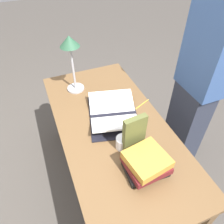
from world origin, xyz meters
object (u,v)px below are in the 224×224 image
object	(u,v)px
book_standing_upright	(134,135)
reading_lamp	(70,50)
book_stack_tall	(146,163)
coffee_mug	(123,143)
open_book	(113,114)
person_reader	(198,85)
pencil	(142,105)

from	to	relation	value
book_standing_upright	reading_lamp	world-z (taller)	reading_lamp
book_stack_tall	coffee_mug	xyz separation A→B (m)	(0.21, 0.05, -0.02)
reading_lamp	coffee_mug	size ratio (longest dim) A/B	4.06
book_standing_upright	reading_lamp	xyz separation A→B (m)	(0.76, 0.18, 0.22)
open_book	coffee_mug	bearing A→B (deg)	-176.30
reading_lamp	person_reader	xyz separation A→B (m)	(-0.49, -0.86, -0.22)
open_book	book_standing_upright	size ratio (longest dim) A/B	1.94
open_book	pencil	distance (m)	0.26
book_stack_tall	book_standing_upright	world-z (taller)	book_standing_upright
reading_lamp	person_reader	world-z (taller)	person_reader
person_reader	open_book	bearing A→B (deg)	-95.35
book_stack_tall	book_standing_upright	size ratio (longest dim) A/B	0.90
open_book	coffee_mug	xyz separation A→B (m)	(-0.29, 0.05, 0.02)
book_standing_upright	pencil	xyz separation A→B (m)	(0.36, -0.26, -0.14)
book_stack_tall	person_reader	size ratio (longest dim) A/B	0.14
reading_lamp	coffee_mug	bearing A→B (deg)	-170.34
book_stack_tall	reading_lamp	world-z (taller)	reading_lamp
open_book	person_reader	bearing A→B (deg)	-81.44
book_stack_tall	person_reader	world-z (taller)	person_reader
book_standing_upright	reading_lamp	size ratio (longest dim) A/B	0.59
coffee_mug	person_reader	size ratio (longest dim) A/B	0.07
book_stack_tall	pencil	world-z (taller)	book_stack_tall
book_stack_tall	person_reader	bearing A→B (deg)	-57.34
reading_lamp	pencil	xyz separation A→B (m)	(-0.40, -0.43, -0.36)
open_book	book_standing_upright	world-z (taller)	book_standing_upright
book_stack_tall	person_reader	distance (m)	0.81
book_standing_upright	coffee_mug	distance (m)	0.12
reading_lamp	open_book	bearing A→B (deg)	-157.72
pencil	person_reader	world-z (taller)	person_reader
coffee_mug	pencil	size ratio (longest dim) A/B	0.72
book_stack_tall	reading_lamp	xyz separation A→B (m)	(0.93, 0.18, 0.30)
reading_lamp	person_reader	size ratio (longest dim) A/B	0.27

